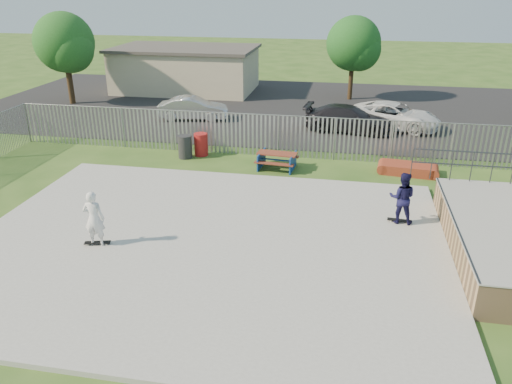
% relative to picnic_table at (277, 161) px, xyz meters
% --- Properties ---
extents(ground, '(120.00, 120.00, 0.00)m').
position_rel_picnic_table_xyz_m(ground, '(-1.19, -7.35, -0.37)').
color(ground, '#31541D').
rests_on(ground, ground).
extents(concrete_slab, '(15.00, 12.00, 0.15)m').
position_rel_picnic_table_xyz_m(concrete_slab, '(-1.19, -7.35, -0.30)').
color(concrete_slab, '#9E9E99').
rests_on(concrete_slab, ground).
extents(fence, '(26.04, 16.02, 2.00)m').
position_rel_picnic_table_xyz_m(fence, '(-0.19, -2.76, 0.63)').
color(fence, gray).
rests_on(fence, ground).
extents(picnic_table, '(1.86, 1.58, 0.73)m').
position_rel_picnic_table_xyz_m(picnic_table, '(0.00, 0.00, 0.00)').
color(picnic_table, maroon).
rests_on(picnic_table, ground).
extents(funbox, '(2.25, 1.30, 0.43)m').
position_rel_picnic_table_xyz_m(funbox, '(5.68, 0.40, -0.16)').
color(funbox, maroon).
rests_on(funbox, ground).
extents(trash_bin_red, '(0.65, 0.65, 1.08)m').
position_rel_picnic_table_xyz_m(trash_bin_red, '(-3.83, 1.15, 0.16)').
color(trash_bin_red, '#A11819').
rests_on(trash_bin_red, ground).
extents(trash_bin_grey, '(0.65, 0.65, 1.09)m').
position_rel_picnic_table_xyz_m(trash_bin_grey, '(-4.47, 0.65, 0.17)').
color(trash_bin_grey, '#27282A').
rests_on(trash_bin_grey, ground).
extents(parking_lot, '(40.00, 18.00, 0.02)m').
position_rel_picnic_table_xyz_m(parking_lot, '(-1.19, 11.65, -0.36)').
color(parking_lot, black).
rests_on(parking_lot, ground).
extents(car_silver, '(4.25, 2.02, 1.34)m').
position_rel_picnic_table_xyz_m(car_silver, '(-6.15, 7.41, 0.32)').
color(car_silver, silver).
rests_on(car_silver, parking_lot).
extents(car_dark, '(5.09, 2.56, 1.42)m').
position_rel_picnic_table_xyz_m(car_dark, '(3.03, 6.53, 0.36)').
color(car_dark, black).
rests_on(car_dark, parking_lot).
extents(car_white, '(5.61, 3.89, 1.42)m').
position_rel_picnic_table_xyz_m(car_white, '(5.51, 7.63, 0.36)').
color(car_white, white).
rests_on(car_white, parking_lot).
extents(building, '(10.40, 6.40, 3.20)m').
position_rel_picnic_table_xyz_m(building, '(-9.19, 15.65, 1.24)').
color(building, '#C0B694').
rests_on(building, ground).
extents(tree_left, '(3.86, 3.86, 5.95)m').
position_rel_picnic_table_xyz_m(tree_left, '(-15.48, 10.00, 3.63)').
color(tree_left, '#3E2C19').
rests_on(tree_left, ground).
extents(tree_mid, '(3.64, 3.64, 5.62)m').
position_rel_picnic_table_xyz_m(tree_mid, '(3.02, 14.74, 3.41)').
color(tree_mid, '#3A2917').
rests_on(tree_mid, ground).
extents(skateboard_a, '(0.82, 0.28, 0.08)m').
position_rel_picnic_table_xyz_m(skateboard_a, '(4.93, -4.82, -0.18)').
color(skateboard_a, black).
rests_on(skateboard_a, concrete_slab).
extents(skateboard_b, '(0.82, 0.39, 0.08)m').
position_rel_picnic_table_xyz_m(skateboard_b, '(-4.48, -8.16, -0.18)').
color(skateboard_b, black).
rests_on(skateboard_b, concrete_slab).
extents(skater_navy, '(0.94, 0.77, 1.79)m').
position_rel_picnic_table_xyz_m(skater_navy, '(4.93, -4.82, 0.67)').
color(skater_navy, '#131238').
rests_on(skater_navy, concrete_slab).
extents(skater_white, '(0.69, 0.48, 1.79)m').
position_rel_picnic_table_xyz_m(skater_white, '(-4.48, -8.16, 0.67)').
color(skater_white, white).
rests_on(skater_white, concrete_slab).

